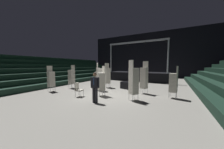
{
  "coord_description": "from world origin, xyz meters",
  "views": [
    {
      "loc": [
        4.22,
        -6.53,
        2.08
      ],
      "look_at": [
        0.19,
        0.94,
        1.4
      ],
      "focal_mm": 18.07,
      "sensor_mm": 36.0,
      "label": 1
    }
  ],
  "objects_px": {
    "chair_stack_mid_right": "(100,77)",
    "chair_stack_mid_centre": "(173,82)",
    "chair_stack_rear_centre": "(108,75)",
    "loose_chair_near_man": "(78,89)",
    "stage_riser": "(138,76)",
    "equipment_road_case": "(126,85)",
    "man_with_tie": "(95,86)",
    "chair_stack_mid_left": "(97,77)",
    "chair_stack_aisle_left": "(134,81)",
    "chair_stack_rear_left": "(101,81)",
    "chair_stack_rear_right": "(51,79)",
    "chair_stack_front_right": "(144,78)",
    "chair_stack_front_left": "(72,77)"
  },
  "relations": [
    {
      "from": "chair_stack_front_right",
      "to": "chair_stack_rear_right",
      "type": "height_order",
      "value": "chair_stack_front_right"
    },
    {
      "from": "man_with_tie",
      "to": "chair_stack_front_left",
      "type": "distance_m",
      "value": 4.9
    },
    {
      "from": "stage_riser",
      "to": "chair_stack_rear_left",
      "type": "bearing_deg",
      "value": -90.23
    },
    {
      "from": "chair_stack_mid_left",
      "to": "chair_stack_rear_right",
      "type": "relative_size",
      "value": 0.92
    },
    {
      "from": "chair_stack_front_right",
      "to": "equipment_road_case",
      "type": "xyz_separation_m",
      "value": [
        -1.81,
        1.08,
        -0.89
      ]
    },
    {
      "from": "chair_stack_mid_left",
      "to": "chair_stack_rear_left",
      "type": "xyz_separation_m",
      "value": [
        2.44,
        -2.94,
        0.08
      ]
    },
    {
      "from": "stage_riser",
      "to": "chair_stack_mid_right",
      "type": "relative_size",
      "value": 3.42
    },
    {
      "from": "chair_stack_mid_centre",
      "to": "chair_stack_rear_right",
      "type": "height_order",
      "value": "same"
    },
    {
      "from": "chair_stack_front_right",
      "to": "equipment_road_case",
      "type": "relative_size",
      "value": 2.66
    },
    {
      "from": "chair_stack_rear_centre",
      "to": "equipment_road_case",
      "type": "distance_m",
      "value": 1.95
    },
    {
      "from": "chair_stack_mid_left",
      "to": "equipment_road_case",
      "type": "relative_size",
      "value": 2.09
    },
    {
      "from": "chair_stack_front_left",
      "to": "equipment_road_case",
      "type": "xyz_separation_m",
      "value": [
        4.46,
        2.17,
        -0.76
      ]
    },
    {
      "from": "chair_stack_rear_right",
      "to": "chair_stack_mid_centre",
      "type": "bearing_deg",
      "value": 116.31
    },
    {
      "from": "chair_stack_mid_centre",
      "to": "loose_chair_near_man",
      "type": "xyz_separation_m",
      "value": [
        -5.56,
        -2.54,
        -0.49
      ]
    },
    {
      "from": "chair_stack_mid_right",
      "to": "equipment_road_case",
      "type": "relative_size",
      "value": 2.56
    },
    {
      "from": "loose_chair_near_man",
      "to": "chair_stack_front_right",
      "type": "bearing_deg",
      "value": 119.28
    },
    {
      "from": "chair_stack_mid_right",
      "to": "chair_stack_rear_right",
      "type": "bearing_deg",
      "value": -98.92
    },
    {
      "from": "chair_stack_mid_left",
      "to": "loose_chair_near_man",
      "type": "relative_size",
      "value": 1.99
    },
    {
      "from": "equipment_road_case",
      "to": "loose_chair_near_man",
      "type": "relative_size",
      "value": 0.95
    },
    {
      "from": "chair_stack_mid_centre",
      "to": "chair_stack_aisle_left",
      "type": "bearing_deg",
      "value": 137.24
    },
    {
      "from": "stage_riser",
      "to": "chair_stack_rear_centre",
      "type": "xyz_separation_m",
      "value": [
        -1.13,
        -6.56,
        0.51
      ]
    },
    {
      "from": "loose_chair_near_man",
      "to": "stage_riser",
      "type": "bearing_deg",
      "value": 164.04
    },
    {
      "from": "chair_stack_mid_right",
      "to": "chair_stack_mid_centre",
      "type": "relative_size",
      "value": 1.12
    },
    {
      "from": "stage_riser",
      "to": "man_with_tie",
      "type": "relative_size",
      "value": 4.61
    },
    {
      "from": "chair_stack_front_left",
      "to": "equipment_road_case",
      "type": "height_order",
      "value": "chair_stack_front_left"
    },
    {
      "from": "man_with_tie",
      "to": "loose_chair_near_man",
      "type": "bearing_deg",
      "value": -17.47
    },
    {
      "from": "chair_stack_mid_left",
      "to": "chair_stack_mid_right",
      "type": "xyz_separation_m",
      "value": [
        1.44,
        -1.68,
        0.21
      ]
    },
    {
      "from": "chair_stack_mid_centre",
      "to": "chair_stack_rear_left",
      "type": "distance_m",
      "value": 4.64
    },
    {
      "from": "man_with_tie",
      "to": "equipment_road_case",
      "type": "distance_m",
      "value": 4.49
    },
    {
      "from": "stage_riser",
      "to": "chair_stack_front_left",
      "type": "bearing_deg",
      "value": -114.91
    },
    {
      "from": "chair_stack_rear_centre",
      "to": "loose_chair_near_man",
      "type": "height_order",
      "value": "chair_stack_rear_centre"
    },
    {
      "from": "chair_stack_aisle_left",
      "to": "chair_stack_rear_centre",
      "type": "bearing_deg",
      "value": 178.33
    },
    {
      "from": "stage_riser",
      "to": "chair_stack_rear_left",
      "type": "height_order",
      "value": "stage_riser"
    },
    {
      "from": "chair_stack_rear_centre",
      "to": "loose_chair_near_man",
      "type": "bearing_deg",
      "value": 39.45
    },
    {
      "from": "chair_stack_front_right",
      "to": "chair_stack_rear_right",
      "type": "bearing_deg",
      "value": 37.24
    },
    {
      "from": "man_with_tie",
      "to": "chair_stack_rear_centre",
      "type": "xyz_separation_m",
      "value": [
        -1.6,
        4.06,
        0.19
      ]
    },
    {
      "from": "chair_stack_mid_right",
      "to": "chair_stack_rear_centre",
      "type": "relative_size",
      "value": 1.0
    },
    {
      "from": "chair_stack_rear_right",
      "to": "chair_stack_front_right",
      "type": "bearing_deg",
      "value": 123.06
    },
    {
      "from": "stage_riser",
      "to": "chair_stack_rear_right",
      "type": "distance_m",
      "value": 10.95
    },
    {
      "from": "chair_stack_rear_left",
      "to": "chair_stack_aisle_left",
      "type": "relative_size",
      "value": 0.86
    },
    {
      "from": "chair_stack_mid_centre",
      "to": "chair_stack_rear_left",
      "type": "height_order",
      "value": "same"
    },
    {
      "from": "man_with_tie",
      "to": "loose_chair_near_man",
      "type": "distance_m",
      "value": 1.85
    },
    {
      "from": "chair_stack_front_left",
      "to": "equipment_road_case",
      "type": "relative_size",
      "value": 2.37
    },
    {
      "from": "chair_stack_front_right",
      "to": "chair_stack_front_left",
      "type": "bearing_deg",
      "value": 24.04
    },
    {
      "from": "stage_riser",
      "to": "chair_stack_mid_right",
      "type": "height_order",
      "value": "stage_riser"
    },
    {
      "from": "chair_stack_rear_right",
      "to": "equipment_road_case",
      "type": "xyz_separation_m",
      "value": [
        4.82,
        3.9,
        -0.72
      ]
    },
    {
      "from": "chair_stack_aisle_left",
      "to": "equipment_road_case",
      "type": "xyz_separation_m",
      "value": [
        -1.64,
        3.04,
        -0.89
      ]
    },
    {
      "from": "chair_stack_mid_centre",
      "to": "man_with_tie",
      "type": "bearing_deg",
      "value": 137.28
    },
    {
      "from": "chair_stack_mid_right",
      "to": "chair_stack_rear_left",
      "type": "xyz_separation_m",
      "value": [
        1.0,
        -1.27,
        -0.13
      ]
    },
    {
      "from": "chair_stack_front_right",
      "to": "chair_stack_mid_left",
      "type": "distance_m",
      "value": 4.97
    }
  ]
}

